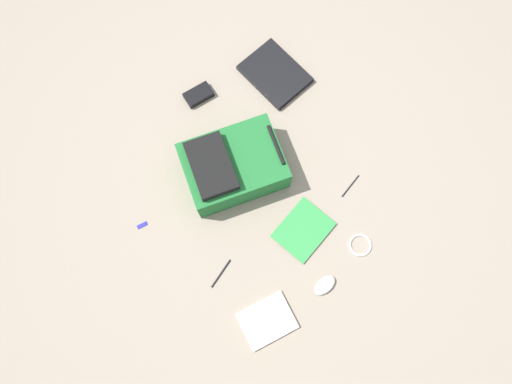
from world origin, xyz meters
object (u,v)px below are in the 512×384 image
at_px(usb_stick, 142,225).
at_px(backpack, 232,166).
at_px(computer_mouse, 324,285).
at_px(cable_coil, 360,245).
at_px(pen_black, 221,274).
at_px(book_comic, 303,230).
at_px(pen_blue, 351,186).
at_px(book_manual, 267,321).
at_px(power_brick, 199,95).
at_px(laptop, 275,74).

bearing_deg(usb_stick, backpack, 81.95).
bearing_deg(computer_mouse, backpack, 178.32).
relative_size(cable_coil, pen_black, 0.71).
distance_m(book_comic, computer_mouse, 0.27).
height_order(backpack, cable_coil, backpack).
bearing_deg(backpack, pen_blue, 43.14).
relative_size(backpack, pen_blue, 3.90).
xyz_separation_m(book_manual, power_brick, (-1.04, 0.44, 0.01)).
bearing_deg(backpack, book_manual, -26.80).
height_order(book_manual, book_comic, book_manual).
bearing_deg(cable_coil, book_comic, -144.88).
distance_m(backpack, pen_blue, 0.57).
bearing_deg(backpack, pen_black, -45.43).
bearing_deg(book_comic, usb_stick, -131.53).
distance_m(book_comic, usb_stick, 0.74).
xyz_separation_m(backpack, pen_blue, (0.41, 0.38, -0.09)).
height_order(laptop, book_comic, laptop).
relative_size(backpack, pen_black, 3.56).
relative_size(pen_black, pen_blue, 1.09).
bearing_deg(cable_coil, usb_stick, -135.05).
distance_m(power_brick, usb_stick, 0.70).
relative_size(book_manual, computer_mouse, 2.35).
bearing_deg(book_comic, book_manual, -62.60).
relative_size(backpack, book_manual, 2.03).
height_order(power_brick, usb_stick, power_brick).
bearing_deg(power_brick, computer_mouse, -7.37).
bearing_deg(book_manual, usb_stick, -166.34).
xyz_separation_m(pen_black, usb_stick, (-0.41, -0.14, -0.00)).
distance_m(book_comic, pen_blue, 0.31).
xyz_separation_m(book_comic, computer_mouse, (0.25, -0.09, 0.01)).
relative_size(book_comic, pen_blue, 2.04).
relative_size(backpack, usb_stick, 11.07).
bearing_deg(book_manual, pen_blue, 107.21).
bearing_deg(book_manual, power_brick, 157.35).
bearing_deg(power_brick, laptop, 67.37).
height_order(cable_coil, pen_blue, cable_coil).
bearing_deg(book_comic, computer_mouse, -20.73).
bearing_deg(book_manual, backpack, 153.20).
height_order(book_comic, pen_blue, book_comic).
xyz_separation_m(laptop, book_manual, (0.89, -0.80, -0.01)).
bearing_deg(laptop, pen_blue, -8.66).
distance_m(book_comic, power_brick, 0.84).
xyz_separation_m(power_brick, usb_stick, (0.35, -0.60, -0.01)).
height_order(laptop, power_brick, power_brick).
distance_m(book_manual, computer_mouse, 0.30).
distance_m(book_manual, power_brick, 1.13).
relative_size(book_manual, usb_stick, 5.45).
distance_m(cable_coil, pen_blue, 0.28).
relative_size(backpack, cable_coil, 4.99).
bearing_deg(cable_coil, backpack, -160.67).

